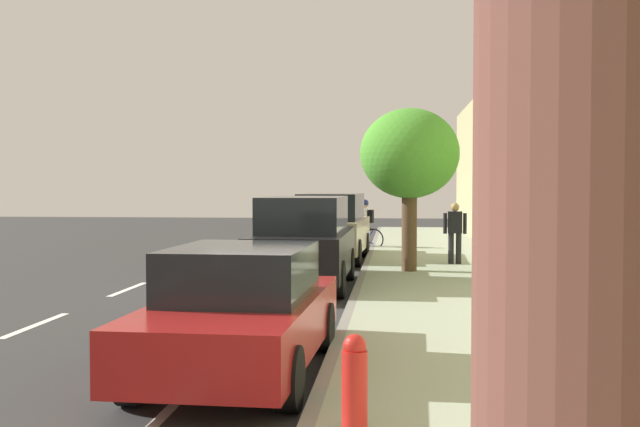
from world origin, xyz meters
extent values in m
plane|color=#2F2F2F|center=(0.00, 0.00, 0.00)|extent=(71.05, 71.05, 0.00)
cube|color=#96A089|center=(4.09, 0.00, 0.07)|extent=(3.71, 44.41, 0.15)
cube|color=gray|center=(2.16, 0.00, 0.07)|extent=(0.16, 44.41, 0.15)
cube|color=white|center=(-2.79, -4.30, 0.00)|extent=(0.14, 2.20, 0.01)
cube|color=white|center=(-2.79, -0.10, 0.00)|extent=(0.14, 2.20, 0.01)
cube|color=white|center=(-2.79, 4.10, 0.00)|extent=(0.14, 2.20, 0.01)
cube|color=white|center=(-2.79, 8.30, 0.00)|extent=(0.14, 2.20, 0.01)
cube|color=white|center=(-2.79, 12.50, 0.00)|extent=(0.14, 2.20, 0.01)
cube|color=white|center=(-2.79, 16.70, 0.00)|extent=(0.14, 2.20, 0.01)
cube|color=white|center=(-2.79, 20.90, 0.00)|extent=(0.14, 2.20, 0.01)
cube|color=white|center=(0.69, 0.00, 0.00)|extent=(0.12, 44.41, 0.01)
cube|color=tan|center=(6.20, 0.00, 2.81)|extent=(0.50, 44.41, 5.62)
cube|color=maroon|center=(1.13, -7.09, 0.60)|extent=(1.90, 4.46, 0.64)
cube|color=black|center=(1.13, -7.09, 1.22)|extent=(1.62, 2.15, 0.60)
cylinder|color=black|center=(1.98, -5.76, 0.33)|extent=(0.24, 0.67, 0.66)
cylinder|color=black|center=(0.36, -5.70, 0.33)|extent=(0.24, 0.67, 0.66)
cylinder|color=black|center=(1.89, -8.48, 0.33)|extent=(0.24, 0.67, 0.66)
cylinder|color=black|center=(0.27, -8.43, 0.33)|extent=(0.24, 0.67, 0.66)
cube|color=black|center=(0.96, 0.46, 0.78)|extent=(1.93, 4.71, 0.90)
cube|color=black|center=(0.96, 0.46, 1.61)|extent=(1.69, 3.11, 0.76)
cylinder|color=black|center=(1.85, 1.92, 0.38)|extent=(0.23, 0.76, 0.76)
cylinder|color=black|center=(0.10, 1.93, 0.38)|extent=(0.23, 0.76, 0.76)
cylinder|color=black|center=(1.83, -1.00, 0.38)|extent=(0.23, 0.76, 0.76)
cylinder|color=black|center=(0.08, -0.99, 0.38)|extent=(0.23, 0.76, 0.76)
cube|color=tan|center=(1.06, 6.38, 0.78)|extent=(2.08, 4.77, 0.90)
cube|color=black|center=(1.06, 6.38, 1.61)|extent=(1.79, 3.16, 0.76)
cylinder|color=black|center=(1.99, 7.80, 0.38)|extent=(0.25, 0.77, 0.76)
cylinder|color=black|center=(0.24, 7.87, 0.38)|extent=(0.25, 0.77, 0.76)
cylinder|color=black|center=(1.88, 4.89, 0.38)|extent=(0.25, 0.77, 0.76)
cylinder|color=black|center=(0.13, 4.95, 0.38)|extent=(0.25, 0.77, 0.76)
torus|color=black|center=(1.20, 10.66, 0.37)|extent=(0.72, 0.28, 0.74)
torus|color=black|center=(2.18, 10.32, 0.37)|extent=(0.72, 0.28, 0.74)
cylinder|color=#1926A5|center=(1.57, 10.53, 0.46)|extent=(0.62, 0.24, 0.55)
cylinder|color=#1926A5|center=(1.91, 10.41, 0.45)|extent=(0.14, 0.08, 0.51)
cylinder|color=#1926A5|center=(1.61, 10.52, 0.71)|extent=(0.70, 0.27, 0.05)
cylinder|color=#1926A5|center=(2.02, 10.38, 0.29)|extent=(0.35, 0.15, 0.20)
cylinder|color=#1926A5|center=(2.07, 10.36, 0.54)|extent=(0.26, 0.12, 0.35)
cylinder|color=#1926A5|center=(1.23, 10.65, 0.55)|extent=(0.12, 0.07, 0.36)
cube|color=black|center=(1.96, 10.40, 0.75)|extent=(0.26, 0.17, 0.05)
cylinder|color=black|center=(1.27, 10.63, 0.78)|extent=(0.18, 0.44, 0.03)
cylinder|color=#C6B284|center=(1.91, 10.14, 0.43)|extent=(0.15, 0.15, 0.86)
cylinder|color=#C6B284|center=(1.87, 9.94, 0.43)|extent=(0.15, 0.15, 0.86)
cube|color=white|center=(1.89, 10.04, 1.16)|extent=(0.30, 0.42, 0.61)
cylinder|color=white|center=(1.94, 10.30, 1.13)|extent=(0.10, 0.10, 0.58)
cylinder|color=white|center=(1.84, 9.78, 1.13)|extent=(0.10, 0.10, 0.58)
sphere|color=#9B7B5A|center=(1.89, 10.04, 1.58)|extent=(0.24, 0.24, 0.24)
sphere|color=navy|center=(1.89, 10.04, 1.62)|extent=(0.27, 0.27, 0.27)
cube|color=black|center=(2.09, 10.00, 1.18)|extent=(0.23, 0.33, 0.44)
cylinder|color=#4F3926|center=(3.27, 2.76, 1.25)|extent=(0.37, 0.37, 2.21)
ellipsoid|color=#48962C|center=(3.27, 2.76, 3.02)|extent=(2.41, 2.41, 2.19)
cylinder|color=black|center=(4.61, 4.54, 0.55)|extent=(0.15, 0.15, 0.82)
cylinder|color=black|center=(4.41, 4.55, 0.55)|extent=(0.15, 0.15, 0.82)
cube|color=black|center=(4.51, 4.55, 1.25)|extent=(0.39, 0.26, 0.58)
cylinder|color=black|center=(4.77, 4.53, 1.22)|extent=(0.10, 0.10, 0.55)
cylinder|color=black|center=(4.25, 4.56, 1.22)|extent=(0.10, 0.10, 0.55)
sphere|color=#AA8351|center=(4.51, 4.55, 1.66)|extent=(0.23, 0.23, 0.23)
cylinder|color=red|center=(2.59, -9.49, 0.50)|extent=(0.22, 0.22, 0.70)
sphere|color=red|center=(2.59, -9.49, 0.89)|extent=(0.20, 0.20, 0.20)
camera|label=1|loc=(2.92, -15.82, 2.24)|focal=42.54mm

